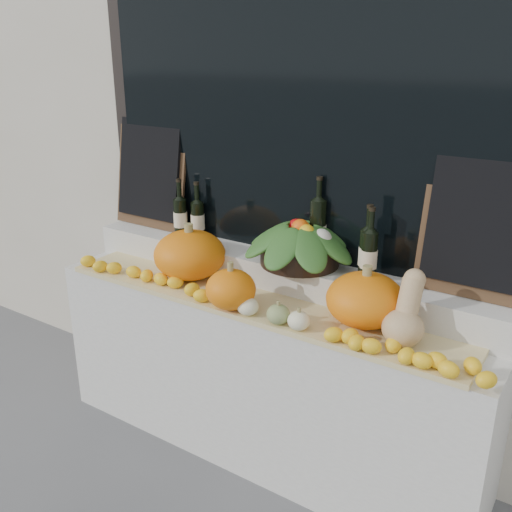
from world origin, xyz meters
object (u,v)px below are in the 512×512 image
at_px(pumpkin_right, 365,300).
at_px(pumpkin_left, 190,255).
at_px(wine_bottle_tall, 318,230).
at_px(produce_bowl, 300,242).
at_px(butternut_squash, 405,317).

bearing_deg(pumpkin_right, pumpkin_left, -179.98).
bearing_deg(wine_bottle_tall, pumpkin_right, -34.80).
xyz_separation_m(pumpkin_right, produce_bowl, (-0.42, 0.18, 0.13)).
bearing_deg(butternut_squash, pumpkin_right, 161.57).
relative_size(pumpkin_left, pumpkin_right, 1.10).
xyz_separation_m(pumpkin_left, wine_bottle_tall, (0.60, 0.26, 0.17)).
relative_size(produce_bowl, wine_bottle_tall, 1.38).
distance_m(butternut_squash, produce_bowl, 0.69).
xyz_separation_m(butternut_squash, wine_bottle_tall, (-0.57, 0.32, 0.18)).
bearing_deg(butternut_squash, pumpkin_left, 176.74).
bearing_deg(pumpkin_left, butternut_squash, -3.26).
distance_m(produce_bowl, wine_bottle_tall, 0.11).
height_order(pumpkin_left, produce_bowl, produce_bowl).
distance_m(pumpkin_left, wine_bottle_tall, 0.67).
xyz_separation_m(pumpkin_left, produce_bowl, (0.55, 0.18, 0.12)).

